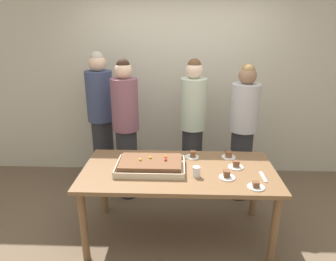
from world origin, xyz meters
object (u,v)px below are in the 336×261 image
(drink_cup_nearest, at_px, (196,172))
(person_serving_front, at_px, (126,128))
(plated_slice_near_right, at_px, (236,166))
(plated_slice_far_left, at_px, (227,176))
(party_table, at_px, (179,177))
(plated_slice_near_left, at_px, (229,155))
(sheet_cake, at_px, (151,165))
(person_striped_tie_right, at_px, (243,132))
(plated_slice_center_front, at_px, (192,155))
(plated_slice_far_right, at_px, (256,186))
(person_green_shirt_behind, at_px, (193,125))
(person_far_right_suit, at_px, (101,118))
(cake_server_utensil, at_px, (263,177))

(drink_cup_nearest, bearing_deg, person_serving_front, 131.28)
(plated_slice_near_right, distance_m, plated_slice_far_left, 0.25)
(party_table, bearing_deg, plated_slice_near_left, 29.14)
(sheet_cake, bearing_deg, plated_slice_far_left, -11.88)
(plated_slice_near_left, distance_m, plated_slice_near_right, 0.24)
(sheet_cake, xyz_separation_m, plated_slice_near_left, (0.81, 0.30, -0.02))
(plated_slice_far_left, bearing_deg, sheet_cake, 168.12)
(person_serving_front, height_order, person_striped_tie_right, person_serving_front)
(sheet_cake, distance_m, plated_slice_center_front, 0.51)
(drink_cup_nearest, bearing_deg, plated_slice_near_right, 26.87)
(plated_slice_near_left, height_order, person_serving_front, person_serving_front)
(party_table, relative_size, plated_slice_far_right, 12.61)
(party_table, distance_m, person_green_shirt_behind, 1.00)
(person_far_right_suit, bearing_deg, plated_slice_near_right, 22.64)
(plated_slice_far_right, height_order, person_far_right_suit, person_far_right_suit)
(plated_slice_far_left, xyz_separation_m, person_far_right_suit, (-1.48, 1.28, 0.15))
(party_table, height_order, plated_slice_far_left, plated_slice_far_left)
(party_table, bearing_deg, person_serving_front, 129.66)
(person_striped_tie_right, bearing_deg, person_serving_front, -36.72)
(plated_slice_near_right, height_order, plated_slice_far_left, same)
(sheet_cake, height_order, plated_slice_far_left, sheet_cake)
(drink_cup_nearest, bearing_deg, sheet_cake, 162.69)
(plated_slice_far_left, distance_m, cake_server_utensil, 0.34)
(person_striped_tie_right, xyz_separation_m, person_far_right_suit, (-1.80, 0.32, 0.06))
(plated_slice_center_front, xyz_separation_m, person_serving_front, (-0.79, 0.49, 0.13))
(plated_slice_near_right, xyz_separation_m, person_striped_tie_right, (0.20, 0.74, 0.10))
(sheet_cake, xyz_separation_m, plated_slice_center_front, (0.42, 0.29, -0.02))
(party_table, relative_size, person_striped_tie_right, 1.11)
(person_far_right_suit, bearing_deg, person_striped_tie_right, 46.22)
(person_striped_tie_right, bearing_deg, plated_slice_far_left, 33.60)
(party_table, relative_size, plated_slice_near_left, 12.61)
(plated_slice_far_left, xyz_separation_m, person_striped_tie_right, (0.33, 0.96, 0.10))
(person_green_shirt_behind, height_order, person_striped_tie_right, person_green_shirt_behind)
(plated_slice_far_right, xyz_separation_m, cake_server_utensil, (0.11, 0.20, -0.01))
(sheet_cake, bearing_deg, plated_slice_center_front, 34.77)
(party_table, distance_m, drink_cup_nearest, 0.26)
(plated_slice_center_front, bearing_deg, person_serving_front, 148.04)
(plated_slice_far_left, bearing_deg, person_striped_tie_right, 71.31)
(plated_slice_near_right, bearing_deg, plated_slice_near_left, 98.51)
(plated_slice_near_right, relative_size, person_green_shirt_behind, 0.09)
(cake_server_utensil, bearing_deg, person_far_right_suit, 145.39)
(person_serving_front, bearing_deg, cake_server_utensil, 32.34)
(person_green_shirt_behind, bearing_deg, person_striped_tie_right, 99.74)
(sheet_cake, xyz_separation_m, plated_slice_far_left, (0.72, -0.15, -0.02))
(person_green_shirt_behind, bearing_deg, drink_cup_nearest, 24.38)
(sheet_cake, distance_m, plated_slice_far_left, 0.74)
(party_table, height_order, plated_slice_center_front, plated_slice_center_front)
(party_table, height_order, sheet_cake, sheet_cake)
(plated_slice_far_right, distance_m, person_serving_front, 1.73)
(party_table, xyz_separation_m, drink_cup_nearest, (0.17, -0.14, 0.13))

